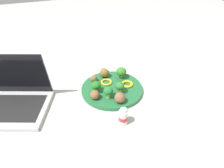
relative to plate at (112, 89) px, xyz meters
name	(u,v)px	position (x,y,z in m)	size (l,w,h in m)	color
ground_plane	(112,90)	(0.00, 0.00, -0.01)	(4.00, 4.00, 0.00)	#B2B2AD
plate	(112,89)	(0.00, 0.00, 0.00)	(0.28, 0.28, 0.02)	#236638
broccoli_floret_center	(108,91)	(0.06, -0.04, 0.04)	(0.04, 0.04, 0.05)	#A0CD6A
broccoli_floret_front_left	(120,86)	(0.05, 0.02, 0.04)	(0.04, 0.04, 0.05)	#ACBB72
broccoli_floret_far_rim	(96,85)	(0.00, -0.08, 0.04)	(0.04, 0.04, 0.05)	#A0CD78
broccoli_floret_back_right	(121,72)	(-0.06, 0.07, 0.04)	(0.05, 0.05, 0.05)	#9BB876
meatball_front_left	(95,95)	(0.04, -0.10, 0.03)	(0.04, 0.04, 0.04)	brown
meatball_near_rim	(120,98)	(0.10, -0.01, 0.03)	(0.05, 0.05, 0.05)	brown
meatball_back_right	(94,79)	(-0.08, -0.06, 0.02)	(0.03, 0.03, 0.03)	brown
meatball_front_right	(105,73)	(-0.10, 0.00, 0.03)	(0.05, 0.05, 0.05)	brown
pepper_ring_mid_left	(127,84)	(0.01, 0.07, 0.01)	(0.06, 0.06, 0.01)	yellow
pepper_ring_far_rim	(106,82)	(-0.04, -0.01, 0.01)	(0.05, 0.05, 0.01)	yellow
napkin	(95,65)	(-0.25, 0.00, -0.01)	(0.17, 0.12, 0.01)	white
fork	(99,64)	(-0.24, 0.02, 0.00)	(0.12, 0.02, 0.01)	silver
knife	(93,65)	(-0.24, -0.02, 0.00)	(0.15, 0.03, 0.01)	white
yogurt_bottle	(123,117)	(0.20, -0.04, 0.02)	(0.03, 0.03, 0.07)	white
laptop	(8,99)	(-0.06, -0.43, 0.03)	(0.33, 0.38, 0.21)	silver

